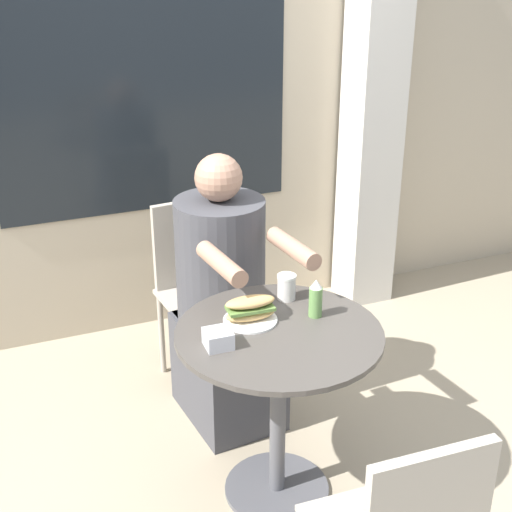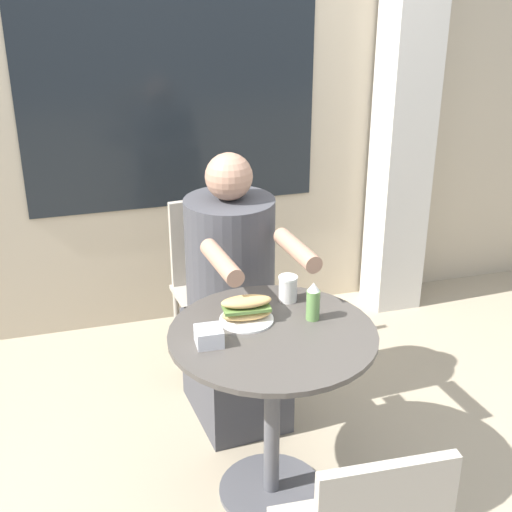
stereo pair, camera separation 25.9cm
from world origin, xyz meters
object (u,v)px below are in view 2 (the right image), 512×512
at_px(sandwich_on_plate, 246,310).
at_px(condiment_bottle, 313,302).
at_px(seated_diner, 233,309).
at_px(cafe_table, 272,378).
at_px(diner_chair, 212,273).
at_px(drink_cup, 288,288).

bearing_deg(sandwich_on_plate, condiment_bottle, -13.16).
height_order(seated_diner, condiment_bottle, seated_diner).
distance_m(cafe_table, sandwich_on_plate, 0.26).
bearing_deg(sandwich_on_plate, diner_chair, 86.12).
relative_size(drink_cup, condiment_bottle, 0.68).
xyz_separation_m(drink_cup, condiment_bottle, (0.04, -0.16, 0.02)).
bearing_deg(sandwich_on_plate, cafe_table, -57.70).
height_order(drink_cup, condiment_bottle, condiment_bottle).
xyz_separation_m(seated_diner, sandwich_on_plate, (-0.07, -0.46, 0.25)).
xyz_separation_m(cafe_table, condiment_bottle, (0.17, 0.05, 0.26)).
bearing_deg(cafe_table, condiment_bottle, 17.07).
relative_size(cafe_table, seated_diner, 0.62).
relative_size(seated_diner, sandwich_on_plate, 6.08).
distance_m(diner_chair, condiment_bottle, 0.93).
distance_m(cafe_table, diner_chair, 0.92).
distance_m(cafe_table, seated_diner, 0.57).
bearing_deg(seated_diner, diner_chair, -93.54).
xyz_separation_m(sandwich_on_plate, drink_cup, (0.19, 0.11, 0.01)).
bearing_deg(diner_chair, condiment_bottle, 95.90).
height_order(cafe_table, sandwich_on_plate, sandwich_on_plate).
bearing_deg(seated_diner, drink_cup, 103.49).
bearing_deg(cafe_table, seated_diner, 89.85).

